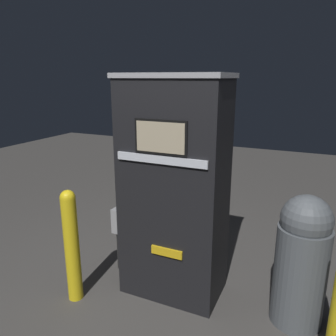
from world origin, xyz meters
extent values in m
plane|color=#423F3D|center=(0.00, 0.00, 0.00)|extent=(14.00, 14.00, 0.00)
cube|color=black|center=(0.00, 0.26, 0.48)|extent=(0.87, 0.52, 0.96)
cube|color=black|center=(0.00, 0.26, 1.45)|extent=(0.87, 0.52, 0.96)
cube|color=#99999E|center=(0.00, 0.26, 1.95)|extent=(0.90, 0.55, 0.04)
cube|color=black|center=(0.00, -0.01, 1.49)|extent=(0.44, 0.01, 0.27)
cube|color=tan|center=(0.00, -0.01, 1.49)|extent=(0.40, 0.01, 0.23)
cube|color=silver|center=(0.00, -0.01, 1.32)|extent=(0.77, 0.02, 0.06)
cube|color=gold|center=(0.05, -0.01, 0.53)|extent=(0.28, 0.02, 0.07)
cube|color=#99999E|center=(-0.48, 0.16, 0.68)|extent=(0.09, 0.23, 0.23)
cylinder|color=black|center=(-0.48, 0.08, 0.38)|extent=(0.03, 0.03, 0.37)
cylinder|color=yellow|center=(-0.75, -0.24, 0.48)|extent=(0.13, 0.13, 0.97)
sphere|color=yellow|center=(-0.75, -0.24, 0.97)|extent=(0.13, 0.13, 0.13)
cylinder|color=#51565B|center=(1.08, 0.29, 0.41)|extent=(0.41, 0.41, 0.83)
sphere|color=#51565B|center=(1.08, 0.29, 0.90)|extent=(0.39, 0.39, 0.39)
camera|label=1|loc=(1.08, -2.21, 1.93)|focal=35.00mm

